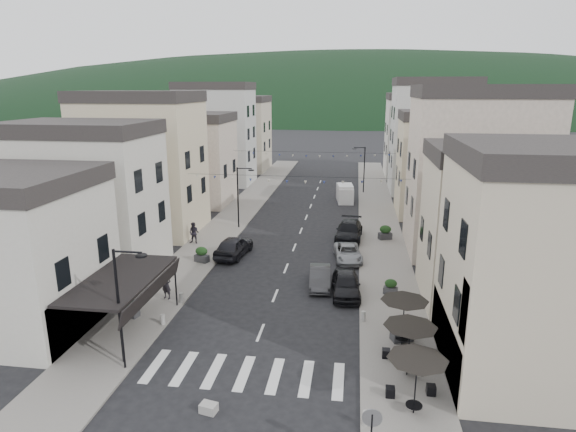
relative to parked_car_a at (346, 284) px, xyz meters
name	(u,v)px	position (x,y,z in m)	size (l,w,h in m)	color
ground	(234,399)	(-4.60, -11.80, -0.76)	(700.00, 700.00, 0.00)	black
sidewalk_left	(239,212)	(-12.10, 20.20, -0.70)	(4.00, 76.00, 0.12)	slate
sidewalk_right	(378,217)	(2.90, 20.20, -0.70)	(4.00, 76.00, 0.12)	slate
hill_backdrop	(349,109)	(-4.60, 288.20, -0.76)	(640.00, 360.00, 70.00)	black
bistro_building	(565,276)	(9.90, -7.80, 4.24)	(10.00, 8.00, 10.00)	#C0B198
boutique_awning	(125,281)	(-11.85, -6.80, 2.35)	(3.77, 7.50, 3.28)	black
buildings_row_left	(192,149)	(-19.10, 25.95, 5.36)	(10.20, 54.16, 14.00)	beige
buildings_row_right	(444,153)	(9.90, 24.79, 5.56)	(10.20, 54.16, 14.50)	#C0B198
cafe_terrace	(410,332)	(3.10, -9.00, 1.59)	(2.50, 8.10, 2.53)	black
streetlamp_left_near	(123,295)	(-10.42, -9.80, 2.94)	(1.70, 0.56, 6.00)	black
streetlamp_left_far	(241,191)	(-10.42, 14.20, 2.94)	(1.70, 0.56, 6.00)	black
streetlamp_right_far	(362,165)	(1.22, 32.20, 2.94)	(1.70, 0.56, 6.00)	black
traffic_sign	(372,428)	(1.20, -15.30, 1.16)	(0.70, 0.07, 2.70)	black
bollards	(259,330)	(-4.60, -6.30, -0.34)	(11.66, 10.26, 0.60)	gray
bunting_near	(296,180)	(-4.60, 10.20, 4.89)	(19.00, 0.28, 0.62)	black
bunting_far	(313,155)	(-4.60, 26.20, 4.89)	(19.00, 0.28, 0.62)	black
parked_car_a	(346,284)	(0.00, 0.00, 0.00)	(1.80, 4.48, 1.53)	black
parked_car_b	(320,277)	(-1.80, 1.18, -0.10)	(1.41, 4.04, 1.33)	#2E2E31
parked_car_c	(348,253)	(0.00, 6.68, -0.15)	(2.02, 4.39, 1.22)	gray
parked_car_d	(349,231)	(0.00, 12.12, 0.03)	(2.23, 5.48, 1.59)	black
parked_car_e	(234,246)	(-9.20, 6.38, 0.07)	(1.97, 4.89, 1.66)	black
delivery_van	(345,193)	(-0.78, 27.22, 0.28)	(2.22, 4.59, 2.12)	silver
pedestrian_a	(166,285)	(-11.37, -2.45, 0.29)	(0.68, 0.45, 1.88)	black
pedestrian_b	(194,233)	(-13.34, 8.76, 0.30)	(0.91, 0.71, 1.88)	black
concrete_block_c	(209,408)	(-5.44, -12.80, -0.56)	(0.70, 0.50, 0.40)	#9B9894
planter_la	(130,308)	(-12.59, -5.13, -0.09)	(1.12, 0.79, 1.13)	#323234
planter_lb	(202,254)	(-11.27, 4.42, -0.05)	(1.22, 0.92, 1.21)	#2F2F31
planter_ra	(402,330)	(3.13, -5.75, -0.02)	(1.29, 1.00, 1.28)	#2D2E30
planter_rb	(391,287)	(2.92, 0.31, -0.15)	(1.00, 0.69, 1.02)	#333335
planter_rc	(385,232)	(3.21, 12.30, -0.02)	(1.29, 0.97, 1.28)	#2B2B2D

